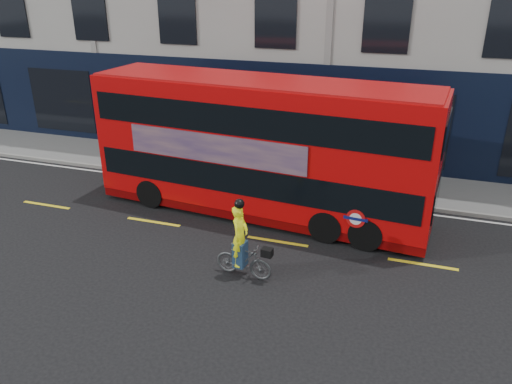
% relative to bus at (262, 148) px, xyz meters
% --- Properties ---
extents(ground, '(120.00, 120.00, 0.00)m').
position_rel_bus_xyz_m(ground, '(1.04, -3.25, -2.18)').
color(ground, black).
rests_on(ground, ground).
extents(pavement, '(60.00, 3.00, 0.12)m').
position_rel_bus_xyz_m(pavement, '(1.04, 3.25, -2.12)').
color(pavement, gray).
rests_on(pavement, ground).
extents(kerb, '(60.00, 0.12, 0.13)m').
position_rel_bus_xyz_m(kerb, '(1.04, 1.75, -2.12)').
color(kerb, gray).
rests_on(kerb, ground).
extents(road_edge_line, '(58.00, 0.10, 0.01)m').
position_rel_bus_xyz_m(road_edge_line, '(1.04, 1.45, -2.18)').
color(road_edge_line, silver).
rests_on(road_edge_line, ground).
extents(lane_dashes, '(58.00, 0.12, 0.01)m').
position_rel_bus_xyz_m(lane_dashes, '(1.04, -1.75, -2.18)').
color(lane_dashes, yellow).
rests_on(lane_dashes, ground).
extents(bus, '(10.73, 3.36, 4.25)m').
position_rel_bus_xyz_m(bus, '(0.00, 0.00, 0.00)').
color(bus, red).
rests_on(bus, ground).
extents(cyclist, '(1.54, 0.61, 2.13)m').
position_rel_bus_xyz_m(cyclist, '(0.67, -3.73, -1.46)').
color(cyclist, '#4D5052').
rests_on(cyclist, ground).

